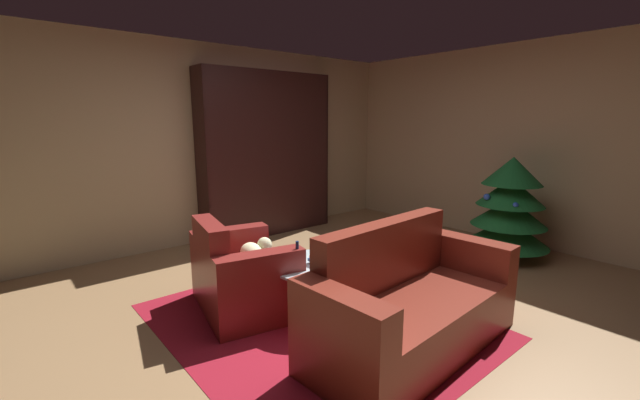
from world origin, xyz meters
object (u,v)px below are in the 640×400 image
couch_red (410,307)px  decorated_tree (509,207)px  coffee_table (317,268)px  bottle_on_table (297,259)px  armchair_red (241,276)px  book_stack_on_table (323,257)px  bookshelf_unit (276,155)px

couch_red → decorated_tree: 2.52m
decorated_tree → coffee_table: bearing=-97.2°
couch_red → bottle_on_table: couch_red is taller
armchair_red → decorated_tree: decorated_tree is taller
coffee_table → couch_red: bearing=13.3°
armchair_red → couch_red: 1.44m
coffee_table → book_stack_on_table: (0.03, 0.03, 0.10)m
bookshelf_unit → armchair_red: size_ratio=2.03×
coffee_table → decorated_tree: bearing=82.8°
armchair_red → book_stack_on_table: size_ratio=5.48×
book_stack_on_table → bottle_on_table: size_ratio=0.85×
couch_red → armchair_red: bearing=-154.3°
armchair_red → bottle_on_table: 0.60m
armchair_red → bookshelf_unit: bearing=138.9°
couch_red → bottle_on_table: size_ratio=7.34×
bookshelf_unit → coffee_table: size_ratio=2.93×
book_stack_on_table → decorated_tree: (0.30, 2.62, 0.10)m
coffee_table → decorated_tree: size_ratio=0.64×
book_stack_on_table → bottle_on_table: bearing=-95.3°
couch_red → coffee_table: 0.83m
couch_red → decorated_tree: size_ratio=1.47×
armchair_red → coffee_table: bearing=41.2°
bookshelf_unit → couch_red: size_ratio=1.29×
decorated_tree → bottle_on_table: bearing=-96.5°
couch_red → coffee_table: (-0.80, -0.19, 0.10)m
coffee_table → decorated_tree: 2.68m
coffee_table → decorated_tree: decorated_tree is taller
couch_red → bottle_on_table: 0.92m
couch_red → book_stack_on_table: 0.81m
bottle_on_table → decorated_tree: (0.33, 2.86, 0.07)m
couch_red → book_stack_on_table: bearing=-168.4°
couch_red → decorated_tree: (-0.47, 2.46, 0.30)m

